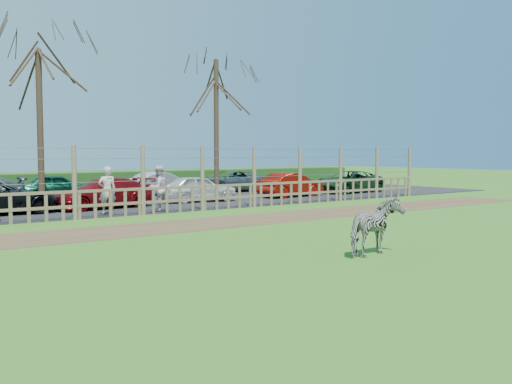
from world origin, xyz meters
TOP-DOWN VIEW (x-y plane):
  - ground at (0.00, 0.00)m, footprint 120.00×120.00m
  - dirt_strip at (0.00, 4.50)m, footprint 34.00×2.80m
  - asphalt at (0.00, 14.50)m, footprint 44.00×13.00m
  - hedge at (0.00, 21.50)m, footprint 46.00×2.00m
  - fence at (0.00, 8.00)m, footprint 30.16×0.16m
  - tree_mid at (-2.00, 13.50)m, footprint 4.80×4.80m
  - tree_right at (7.00, 14.00)m, footprint 4.80×4.80m
  - zebra at (0.54, -2.53)m, footprint 1.62×1.00m
  - visitor_a at (-1.16, 8.48)m, footprint 0.71×0.55m
  - visitor_b at (0.87, 8.53)m, footprint 0.96×0.82m
  - crow at (7.74, 3.03)m, footprint 0.24×0.18m
  - car_3 at (-0.38, 10.87)m, footprint 4.32×2.21m
  - car_4 at (4.23, 11.21)m, footprint 3.67×1.83m
  - car_5 at (9.48, 10.96)m, footprint 3.77×1.69m
  - car_6 at (13.97, 11.32)m, footprint 4.45×2.30m
  - car_10 at (-0.44, 16.38)m, footprint 3.68×1.88m
  - car_11 at (4.85, 16.04)m, footprint 3.78×1.73m
  - car_12 at (8.98, 15.74)m, footprint 4.33×2.02m

SIDE VIEW (x-z plane):
  - ground at x=0.00m, z-range 0.00..0.00m
  - dirt_strip at x=0.00m, z-range 0.00..0.01m
  - asphalt at x=0.00m, z-range 0.00..0.04m
  - crow at x=7.74m, z-range 0.00..0.20m
  - hedge at x=0.00m, z-range 0.00..1.10m
  - zebra at x=0.54m, z-range 0.00..1.27m
  - car_3 at x=-0.38m, z-range 0.04..1.24m
  - car_4 at x=4.23m, z-range 0.04..1.24m
  - car_5 at x=9.48m, z-range 0.04..1.24m
  - car_6 at x=13.97m, z-range 0.04..1.24m
  - car_10 at x=-0.44m, z-range 0.04..1.24m
  - car_11 at x=4.85m, z-range 0.04..1.24m
  - car_12 at x=8.98m, z-range 0.04..1.24m
  - fence at x=0.00m, z-range -0.45..2.05m
  - visitor_a at x=-1.16m, z-range 0.04..1.76m
  - visitor_b at x=0.87m, z-range 0.04..1.76m
  - tree_mid at x=-2.00m, z-range 1.45..8.28m
  - tree_right at x=7.00m, z-range 1.57..8.92m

